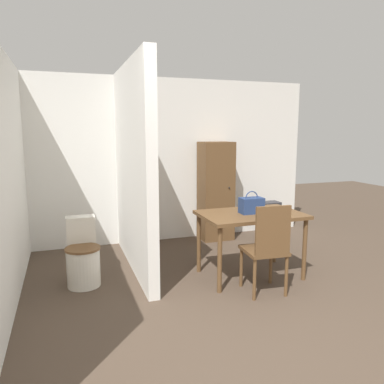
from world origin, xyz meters
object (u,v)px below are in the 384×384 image
at_px(dining_table, 251,220).
at_px(space_heater, 269,220).
at_px(handbag, 251,205).
at_px(wooden_chair, 267,246).
at_px(toilet, 83,257).
at_px(wooden_cabinet, 216,191).

xyz_separation_m(dining_table, space_heater, (1.02, 1.29, -0.38)).
height_order(dining_table, handbag, handbag).
xyz_separation_m(wooden_chair, space_heater, (1.10, 1.81, -0.22)).
bearing_deg(toilet, space_heater, 17.10).
bearing_deg(toilet, handbag, -12.05).
xyz_separation_m(handbag, wooden_cabinet, (0.22, 1.59, -0.09)).
height_order(dining_table, space_heater, dining_table).
bearing_deg(toilet, wooden_chair, -26.93).
bearing_deg(wooden_chair, handbag, 85.55).
relative_size(toilet, handbag, 2.75).
bearing_deg(dining_table, wooden_cabinet, 82.18).
distance_m(dining_table, wooden_chair, 0.55).
bearing_deg(dining_table, toilet, 168.10).
xyz_separation_m(dining_table, handbag, (-0.00, -0.01, 0.18)).
bearing_deg(toilet, dining_table, -11.90).
bearing_deg(dining_table, wooden_chair, -98.87).
bearing_deg(toilet, wooden_cabinet, 29.51).
height_order(toilet, space_heater, toilet).
xyz_separation_m(dining_table, wooden_chair, (-0.08, -0.52, -0.15)).
xyz_separation_m(wooden_cabinet, space_heater, (0.80, -0.30, -0.47)).
xyz_separation_m(dining_table, wooden_cabinet, (0.22, 1.59, 0.09)).
xyz_separation_m(wooden_chair, wooden_cabinet, (0.30, 2.10, 0.25)).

